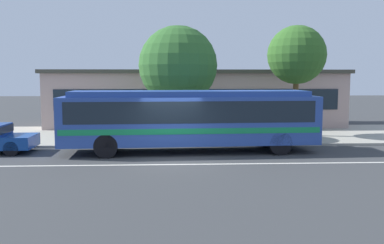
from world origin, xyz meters
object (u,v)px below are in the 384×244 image
(transit_bus, at_px, (190,117))
(pedestrian_standing_by_tree, at_px, (241,123))
(pedestrian_walking_along_curb, at_px, (187,124))
(street_tree_near_stop, at_px, (178,65))
(bus_stop_sign, at_px, (282,110))
(pedestrian_waiting_near_sign, at_px, (94,122))
(street_tree_mid_block, at_px, (297,55))

(transit_bus, bearing_deg, pedestrian_standing_by_tree, 35.09)
(pedestrian_walking_along_curb, relative_size, pedestrian_standing_by_tree, 0.99)
(street_tree_near_stop, bearing_deg, bus_stop_sign, -25.64)
(pedestrian_waiting_near_sign, xyz_separation_m, pedestrian_walking_along_curb, (4.61, -0.59, -0.07))
(bus_stop_sign, relative_size, street_tree_near_stop, 0.43)
(pedestrian_standing_by_tree, distance_m, bus_stop_sign, 2.08)
(pedestrian_waiting_near_sign, height_order, street_tree_near_stop, street_tree_near_stop)
(street_tree_mid_block, bearing_deg, transit_bus, -144.25)
(street_tree_near_stop, xyz_separation_m, street_tree_mid_block, (6.51, 0.25, 0.57))
(pedestrian_waiting_near_sign, distance_m, bus_stop_sign, 9.33)
(bus_stop_sign, bearing_deg, pedestrian_standing_by_tree, 175.67)
(pedestrian_standing_by_tree, relative_size, street_tree_mid_block, 0.27)
(street_tree_mid_block, bearing_deg, pedestrian_standing_by_tree, -143.76)
(pedestrian_waiting_near_sign, height_order, bus_stop_sign, bus_stop_sign)
(pedestrian_standing_by_tree, distance_m, street_tree_near_stop, 4.80)
(transit_bus, distance_m, pedestrian_waiting_near_sign, 5.31)
(pedestrian_walking_along_curb, xyz_separation_m, bus_stop_sign, (4.67, -0.15, 0.69))
(street_tree_mid_block, bearing_deg, pedestrian_waiting_near_sign, -169.87)
(bus_stop_sign, xyz_separation_m, street_tree_mid_block, (1.47, 2.67, 2.79))
(transit_bus, relative_size, pedestrian_standing_by_tree, 6.88)
(pedestrian_standing_by_tree, height_order, bus_stop_sign, bus_stop_sign)
(transit_bus, bearing_deg, street_tree_mid_block, 35.75)
(bus_stop_sign, bearing_deg, street_tree_near_stop, 154.36)
(pedestrian_standing_by_tree, height_order, street_tree_mid_block, street_tree_mid_block)
(pedestrian_waiting_near_sign, height_order, pedestrian_walking_along_curb, pedestrian_waiting_near_sign)
(pedestrian_waiting_near_sign, bearing_deg, pedestrian_walking_along_curb, -7.33)
(pedestrian_waiting_near_sign, xyz_separation_m, pedestrian_standing_by_tree, (7.31, -0.60, -0.06))
(pedestrian_waiting_near_sign, bearing_deg, street_tree_mid_block, 10.13)
(transit_bus, bearing_deg, pedestrian_walking_along_curb, 92.88)
(transit_bus, xyz_separation_m, street_tree_mid_block, (6.05, 4.36, 2.94))
(pedestrian_standing_by_tree, height_order, street_tree_near_stop, street_tree_near_stop)
(pedestrian_walking_along_curb, height_order, street_tree_mid_block, street_tree_mid_block)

